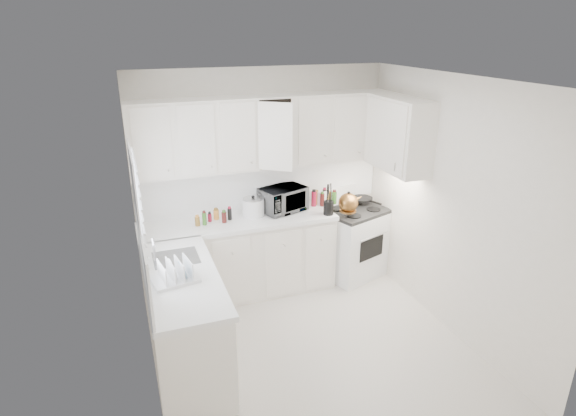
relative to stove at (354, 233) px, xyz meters
name	(u,v)px	position (x,y,z in m)	size (l,w,h in m)	color
floor	(312,348)	(-1.08, -1.26, -0.57)	(3.20, 3.20, 0.00)	silver
ceiling	(318,81)	(-1.08, -1.26, 2.03)	(3.20, 3.20, 0.00)	white
wall_back	(262,179)	(-1.08, 0.34, 0.73)	(3.00, 3.00, 0.00)	white
wall_front	(417,327)	(-1.08, -2.86, 0.73)	(3.00, 3.00, 0.00)	white
wall_left	(142,254)	(-2.58, -1.26, 0.73)	(3.20, 3.20, 0.00)	white
wall_right	(452,209)	(0.42, -1.26, 0.73)	(3.20, 3.20, 0.00)	white
window_blinds	(138,210)	(-2.56, -0.91, 0.98)	(0.06, 0.96, 1.06)	white
lower_cabinets_back	(240,258)	(-1.47, 0.04, -0.12)	(2.22, 0.60, 0.90)	white
lower_cabinets_left	(184,323)	(-2.28, -1.06, -0.12)	(0.60, 1.60, 0.90)	white
countertop_back	(238,221)	(-1.47, 0.03, 0.36)	(2.24, 0.64, 0.05)	white
countertop_left	(181,277)	(-2.27, -1.06, 0.36)	(0.64, 1.62, 0.05)	white
backsplash_back	(263,185)	(-1.08, 0.33, 0.66)	(2.98, 0.02, 0.55)	white
backsplash_left	(143,252)	(-2.57, -1.06, 0.66)	(0.02, 1.60, 0.55)	white
upper_cabinets_back	(266,166)	(-1.08, 0.18, 0.93)	(3.00, 0.33, 0.80)	white
upper_cabinets_right	(396,169)	(0.25, -0.44, 0.93)	(0.33, 0.90, 0.80)	white
sink	(175,247)	(-2.27, -0.71, 0.50)	(0.42, 0.38, 0.30)	gray
stove	(354,233)	(0.00, 0.00, 0.00)	(0.74, 0.61, 1.14)	white
tea_kettle	(348,201)	(-0.18, -0.16, 0.51)	(0.29, 0.25, 0.27)	#966429
frying_pan	(362,198)	(0.18, 0.16, 0.40)	(0.27, 0.46, 0.04)	black
microwave	(283,197)	(-0.90, 0.12, 0.56)	(0.52, 0.29, 0.35)	gray
rice_cooker	(253,206)	(-1.28, 0.08, 0.51)	(0.25, 0.25, 0.25)	white
paper_towel	(265,199)	(-1.09, 0.23, 0.52)	(0.12, 0.12, 0.27)	white
utensil_crock	(329,199)	(-0.44, -0.17, 0.58)	(0.13, 0.13, 0.39)	black
dish_rack	(174,270)	(-2.34, -1.14, 0.49)	(0.38, 0.29, 0.21)	white
spice_left_0	(196,215)	(-1.93, 0.16, 0.45)	(0.06, 0.06, 0.13)	olive
spice_left_1	(204,217)	(-1.86, 0.07, 0.45)	(0.06, 0.06, 0.13)	#366D24
spice_left_2	(209,214)	(-1.78, 0.16, 0.45)	(0.06, 0.06, 0.13)	#AB1633
spice_left_3	(217,215)	(-1.71, 0.07, 0.45)	(0.06, 0.06, 0.13)	#F59B39
spice_left_4	(222,212)	(-1.63, 0.16, 0.45)	(0.06, 0.06, 0.13)	#4F1916
spice_left_5	(230,214)	(-1.56, 0.07, 0.45)	(0.06, 0.06, 0.13)	black
sauce_right_0	(311,197)	(-0.50, 0.20, 0.48)	(0.06, 0.06, 0.19)	#AB1633
sauce_right_1	(317,198)	(-0.45, 0.14, 0.48)	(0.06, 0.06, 0.19)	#F59B39
sauce_right_2	(319,196)	(-0.39, 0.20, 0.48)	(0.06, 0.06, 0.19)	#4F1916
sauce_right_3	(326,197)	(-0.34, 0.14, 0.48)	(0.06, 0.06, 0.19)	black
sauce_right_4	(328,195)	(-0.28, 0.20, 0.48)	(0.06, 0.06, 0.19)	olive
sauce_right_5	(334,196)	(-0.23, 0.14, 0.48)	(0.06, 0.06, 0.19)	#366D24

